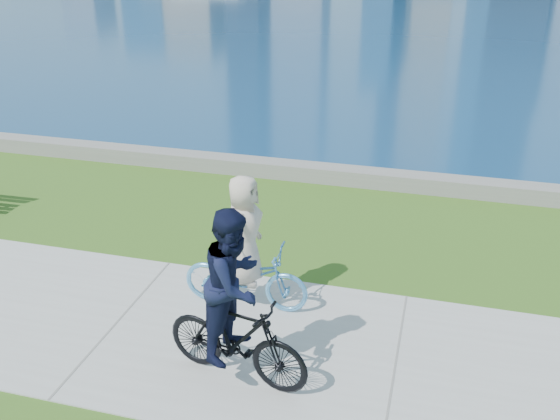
{
  "coord_description": "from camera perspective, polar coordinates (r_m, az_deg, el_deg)",
  "views": [
    {
      "loc": [
        4.27,
        -6.72,
        5.26
      ],
      "look_at": [
        1.88,
        2.07,
        1.1
      ],
      "focal_mm": 40.0,
      "sensor_mm": 36.0,
      "label": 1
    }
  ],
  "objects": [
    {
      "name": "ground",
      "position": [
        9.54,
        -14.49,
        -9.8
      ],
      "size": [
        320.0,
        320.0,
        0.0
      ],
      "primitive_type": "plane",
      "color": "#325917",
      "rests_on": "ground"
    },
    {
      "name": "concrete_path",
      "position": [
        9.54,
        -14.5,
        -9.75
      ],
      "size": [
        80.0,
        3.5,
        0.02
      ],
      "primitive_type": "cube",
      "color": "#AAA9A4",
      "rests_on": "ground"
    },
    {
      "name": "seawall",
      "position": [
        14.52,
        -2.86,
        4.04
      ],
      "size": [
        90.0,
        0.5,
        0.35
      ],
      "primitive_type": "cube",
      "color": "slate",
      "rests_on": "ground"
    },
    {
      "name": "cyclist_woman",
      "position": [
        9.19,
        -3.2,
        -4.56
      ],
      "size": [
        0.69,
        1.91,
        2.09
      ],
      "rotation": [
        0.0,
        0.0,
        1.58
      ],
      "color": "#5DADE3",
      "rests_on": "ground"
    },
    {
      "name": "cyclist_man",
      "position": [
        7.65,
        -4.11,
        -9.3
      ],
      "size": [
        0.92,
        2.02,
        2.35
      ],
      "rotation": [
        0.0,
        0.0,
        1.38
      ],
      "color": "black",
      "rests_on": "ground"
    }
  ]
}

